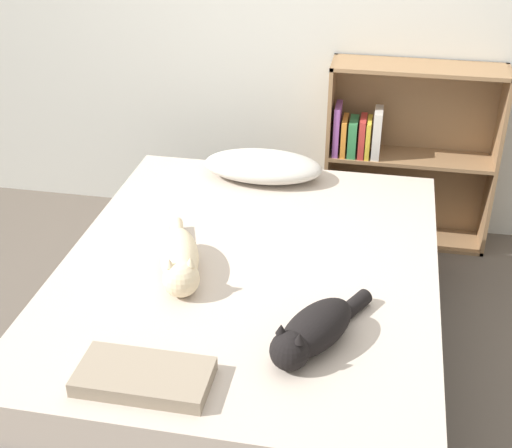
% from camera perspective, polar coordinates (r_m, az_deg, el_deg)
% --- Properties ---
extents(ground_plane, '(8.00, 8.00, 0.00)m').
position_cam_1_polar(ground_plane, '(3.15, -0.51, -11.19)').
color(ground_plane, brown).
extents(wall_back, '(8.00, 0.06, 2.50)m').
position_cam_1_polar(wall_back, '(3.85, 3.75, 17.47)').
color(wall_back, silver).
rests_on(wall_back, ground_plane).
extents(bed, '(1.52, 1.90, 0.52)m').
position_cam_1_polar(bed, '(2.99, -0.53, -7.44)').
color(bed, '#333338').
rests_on(bed, ground_plane).
extents(pillow, '(0.58, 0.31, 0.13)m').
position_cam_1_polar(pillow, '(3.48, 0.56, 4.65)').
color(pillow, beige).
rests_on(pillow, bed).
extents(cat_light, '(0.27, 0.55, 0.16)m').
position_cam_1_polar(cat_light, '(2.74, -6.13, -2.90)').
color(cat_light, beige).
rests_on(cat_light, bed).
extents(cat_dark, '(0.33, 0.48, 0.15)m').
position_cam_1_polar(cat_dark, '(2.38, 4.55, -8.56)').
color(cat_dark, black).
rests_on(cat_dark, bed).
extents(bookshelf, '(0.88, 0.26, 0.99)m').
position_cam_1_polar(bookshelf, '(3.92, 11.66, 5.80)').
color(bookshelf, '#8E6B47').
rests_on(bookshelf, ground_plane).
extents(blanket_fold, '(0.42, 0.21, 0.05)m').
position_cam_1_polar(blanket_fold, '(2.29, -8.95, -11.98)').
color(blanket_fold, gray).
rests_on(blanket_fold, bed).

